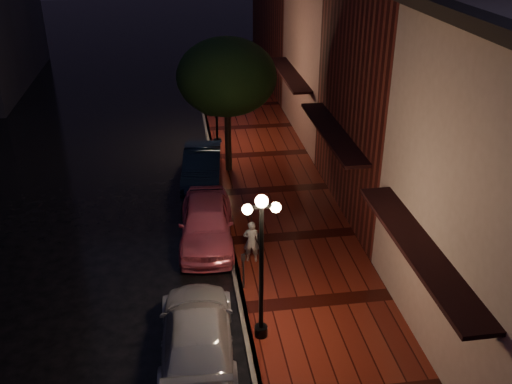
{
  "coord_description": "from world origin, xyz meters",
  "views": [
    {
      "loc": [
        -1.54,
        -16.99,
        10.7
      ],
      "look_at": [
        1.12,
        1.17,
        1.4
      ],
      "focal_mm": 40.0,
      "sensor_mm": 36.0,
      "label": 1
    }
  ],
  "objects_px": {
    "parking_meter": "(243,268)",
    "pink_car": "(206,222)",
    "street_tree": "(227,79)",
    "silver_car": "(197,334)",
    "woman_with_umbrella": "(251,225)",
    "streetlamp_far": "(216,96)",
    "streetlamp_near": "(261,260)",
    "navy_car": "(202,166)"
  },
  "relations": [
    {
      "from": "streetlamp_far",
      "to": "pink_car",
      "type": "relative_size",
      "value": 0.94
    },
    {
      "from": "streetlamp_near",
      "to": "navy_car",
      "type": "xyz_separation_m",
      "value": [
        -0.95,
        10.18,
        -1.87
      ]
    },
    {
      "from": "parking_meter",
      "to": "woman_with_umbrella",
      "type": "bearing_deg",
      "value": 63.02
    },
    {
      "from": "woman_with_umbrella",
      "to": "parking_meter",
      "type": "relative_size",
      "value": 1.68
    },
    {
      "from": "street_tree",
      "to": "silver_car",
      "type": "height_order",
      "value": "street_tree"
    },
    {
      "from": "streetlamp_near",
      "to": "street_tree",
      "type": "distance_m",
      "value": 11.12
    },
    {
      "from": "navy_car",
      "to": "parking_meter",
      "type": "height_order",
      "value": "navy_car"
    },
    {
      "from": "streetlamp_near",
      "to": "navy_car",
      "type": "height_order",
      "value": "streetlamp_near"
    },
    {
      "from": "streetlamp_far",
      "to": "navy_car",
      "type": "height_order",
      "value": "streetlamp_far"
    },
    {
      "from": "streetlamp_far",
      "to": "parking_meter",
      "type": "bearing_deg",
      "value": -90.97
    },
    {
      "from": "woman_with_umbrella",
      "to": "parking_meter",
      "type": "height_order",
      "value": "woman_with_umbrella"
    },
    {
      "from": "street_tree",
      "to": "pink_car",
      "type": "bearing_deg",
      "value": -103.55
    },
    {
      "from": "streetlamp_far",
      "to": "woman_with_umbrella",
      "type": "bearing_deg",
      "value": -88.6
    },
    {
      "from": "silver_car",
      "to": "parking_meter",
      "type": "xyz_separation_m",
      "value": [
        1.54,
        2.52,
        0.2
      ]
    },
    {
      "from": "streetlamp_far",
      "to": "silver_car",
      "type": "height_order",
      "value": "streetlamp_far"
    },
    {
      "from": "woman_with_umbrella",
      "to": "streetlamp_far",
      "type": "bearing_deg",
      "value": -77.9
    },
    {
      "from": "streetlamp_far",
      "to": "woman_with_umbrella",
      "type": "height_order",
      "value": "streetlamp_far"
    },
    {
      "from": "pink_car",
      "to": "navy_car",
      "type": "distance_m",
      "value": 4.88
    },
    {
      "from": "street_tree",
      "to": "navy_car",
      "type": "distance_m",
      "value": 3.8
    },
    {
      "from": "navy_car",
      "to": "streetlamp_far",
      "type": "bearing_deg",
      "value": 82.47
    },
    {
      "from": "pink_car",
      "to": "silver_car",
      "type": "relative_size",
      "value": 0.96
    },
    {
      "from": "parking_meter",
      "to": "street_tree",
      "type": "bearing_deg",
      "value": 77.1
    },
    {
      "from": "parking_meter",
      "to": "pink_car",
      "type": "bearing_deg",
      "value": 96.4
    },
    {
      "from": "pink_car",
      "to": "woman_with_umbrella",
      "type": "distance_m",
      "value": 2.25
    },
    {
      "from": "streetlamp_near",
      "to": "pink_car",
      "type": "bearing_deg",
      "value": 101.82
    },
    {
      "from": "street_tree",
      "to": "pink_car",
      "type": "height_order",
      "value": "street_tree"
    },
    {
      "from": "streetlamp_far",
      "to": "parking_meter",
      "type": "xyz_separation_m",
      "value": [
        -0.2,
        -11.8,
        -1.71
      ]
    },
    {
      "from": "navy_car",
      "to": "silver_car",
      "type": "relative_size",
      "value": 0.93
    },
    {
      "from": "street_tree",
      "to": "parking_meter",
      "type": "relative_size",
      "value": 4.72
    },
    {
      "from": "street_tree",
      "to": "silver_car",
      "type": "relative_size",
      "value": 1.22
    },
    {
      "from": "silver_car",
      "to": "street_tree",
      "type": "bearing_deg",
      "value": -97.55
    },
    {
      "from": "streetlamp_far",
      "to": "street_tree",
      "type": "xyz_separation_m",
      "value": [
        0.26,
        -3.01,
        1.64
      ]
    },
    {
      "from": "streetlamp_near",
      "to": "woman_with_umbrella",
      "type": "distance_m",
      "value": 3.84
    },
    {
      "from": "pink_car",
      "to": "navy_car",
      "type": "relative_size",
      "value": 1.03
    },
    {
      "from": "streetlamp_far",
      "to": "parking_meter",
      "type": "relative_size",
      "value": 3.51
    },
    {
      "from": "pink_car",
      "to": "navy_car",
      "type": "bearing_deg",
      "value": 92.24
    },
    {
      "from": "woman_with_umbrella",
      "to": "parking_meter",
      "type": "distance_m",
      "value": 1.66
    },
    {
      "from": "streetlamp_near",
      "to": "pink_car",
      "type": "height_order",
      "value": "streetlamp_near"
    },
    {
      "from": "street_tree",
      "to": "woman_with_umbrella",
      "type": "height_order",
      "value": "street_tree"
    },
    {
      "from": "parking_meter",
      "to": "silver_car",
      "type": "bearing_deg",
      "value": -131.34
    },
    {
      "from": "navy_car",
      "to": "streetlamp_near",
      "type": "bearing_deg",
      "value": -78.21
    },
    {
      "from": "navy_car",
      "to": "woman_with_umbrella",
      "type": "distance_m",
      "value": 6.67
    }
  ]
}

